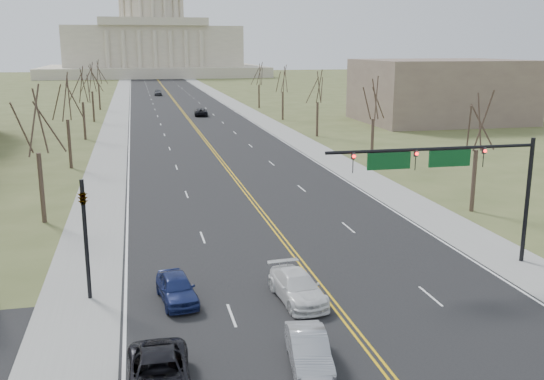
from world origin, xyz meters
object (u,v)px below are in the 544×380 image
signal_mast (448,167)px  car_sb_outer_lead (159,376)px  car_sb_outer_second (177,288)px  car_far_nb (201,112)px  signal_left (85,226)px  car_sb_inner_second (297,287)px  car_sb_inner_lead (309,350)px  car_far_sb (158,92)px

signal_mast → car_sb_outer_lead: size_ratio=2.44×
car_sb_outer_second → car_far_nb: car_sb_outer_second is taller
signal_left → car_sb_inner_second: size_ratio=1.27×
signal_left → car_far_nb: 80.46m
car_sb_inner_lead → signal_left: bearing=142.4°
car_far_nb → car_far_sb: 48.46m
signal_mast → car_sb_inner_lead: 14.36m
car_sb_inner_second → car_far_nb: car_sb_inner_second is taller
signal_left → car_sb_inner_second: 10.66m
signal_mast → car_sb_outer_second: (-14.78, -1.33, -5.07)m
car_sb_outer_second → signal_left: bearing=155.2°
signal_mast → signal_left: 19.06m
car_far_sb → car_sb_outer_second: bearing=-91.7°
signal_left → car_sb_outer_second: (4.16, -1.33, -3.02)m
signal_mast → car_far_nb: size_ratio=2.54×
car_sb_inner_second → car_sb_outer_second: size_ratio=1.18×
car_sb_inner_second → car_far_nb: bearing=82.1°
signal_mast → car_far_nb: bearing=93.5°
car_sb_inner_lead → car_far_nb: 88.01m
car_sb_outer_lead → car_far_nb: 89.18m
car_sb_outer_second → car_far_nb: bearing=75.8°
car_sb_inner_lead → car_sb_outer_lead: bearing=-166.3°
car_far_nb → car_far_sb: car_far_sb is taller
car_sb_outer_lead → car_sb_inner_second: (6.93, 6.82, -0.00)m
signal_mast → car_far_sb: (-10.42, 127.30, -4.98)m
car_sb_inner_lead → car_sb_outer_lead: (-5.72, -0.64, 0.01)m
car_far_sb → signal_left: bearing=-93.6°
signal_left → car_sb_inner_lead: (8.70, -8.69, -3.02)m
car_sb_inner_second → signal_left: bearing=160.8°
signal_left → car_sb_inner_second: (9.91, -2.51, -3.02)m
signal_left → car_sb_inner_lead: 12.66m
car_sb_inner_second → signal_mast: bearing=10.6°
car_sb_outer_lead → car_sb_outer_second: car_sb_outer_lead is taller
signal_mast → signal_left: signal_mast is taller
car_sb_inner_second → car_far_nb: size_ratio=0.99×
car_sb_inner_lead → car_far_sb: car_far_sb is taller
signal_left → car_sb_outer_lead: signal_left is taller
car_sb_outer_lead → car_far_sb: 136.74m
car_sb_inner_lead → car_sb_inner_second: (1.21, 6.18, 0.01)m
car_sb_inner_lead → car_sb_outer_second: bearing=129.0°
car_sb_outer_lead → car_far_sb: bearing=88.1°
signal_mast → car_sb_outer_second: signal_mast is taller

